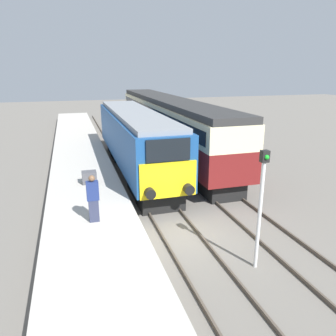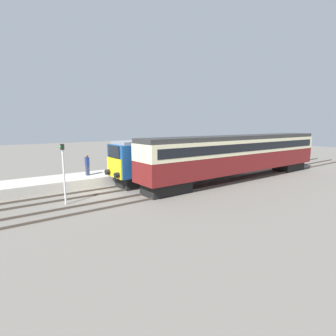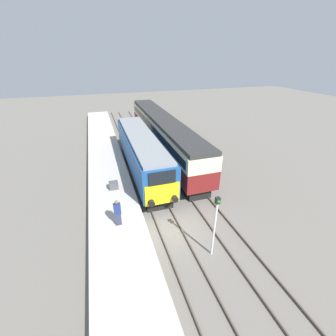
# 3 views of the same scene
# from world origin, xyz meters

# --- Properties ---
(ground_plane) EXTENTS (120.00, 120.00, 0.00)m
(ground_plane) POSITION_xyz_m (0.00, 0.00, 0.00)
(ground_plane) COLOR slate
(platform_left) EXTENTS (3.50, 50.00, 0.82)m
(platform_left) POSITION_xyz_m (-3.30, 8.00, 0.41)
(platform_left) COLOR #B7B2A8
(platform_left) RESTS_ON ground_plane
(rails_near_track) EXTENTS (1.51, 60.00, 0.14)m
(rails_near_track) POSITION_xyz_m (0.00, 5.00, 0.07)
(rails_near_track) COLOR #4C4238
(rails_near_track) RESTS_ON ground_plane
(rails_far_track) EXTENTS (1.50, 60.00, 0.14)m
(rails_far_track) POSITION_xyz_m (3.40, 5.00, 0.07)
(rails_far_track) COLOR #4C4238
(rails_far_track) RESTS_ON ground_plane
(locomotive) EXTENTS (2.70, 14.36, 3.84)m
(locomotive) POSITION_xyz_m (0.00, 8.55, 2.15)
(locomotive) COLOR black
(locomotive) RESTS_ON ground_plane
(passenger_carriage) EXTENTS (2.75, 21.79, 4.19)m
(passenger_carriage) POSITION_xyz_m (3.40, 12.92, 2.55)
(passenger_carriage) COLOR black
(passenger_carriage) RESTS_ON ground_plane
(person_on_platform) EXTENTS (0.44, 0.26, 1.80)m
(person_on_platform) POSITION_xyz_m (-3.19, 0.55, 1.72)
(person_on_platform) COLOR #2D334C
(person_on_platform) RESTS_ON platform_left
(signal_post) EXTENTS (0.24, 0.28, 3.96)m
(signal_post) POSITION_xyz_m (1.70, -2.73, 2.35)
(signal_post) COLOR silver
(signal_post) RESTS_ON ground_plane
(luggage_crate) EXTENTS (0.70, 0.56, 0.60)m
(luggage_crate) POSITION_xyz_m (-3.08, 4.94, 1.12)
(luggage_crate) COLOR #4C4C51
(luggage_crate) RESTS_ON platform_left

